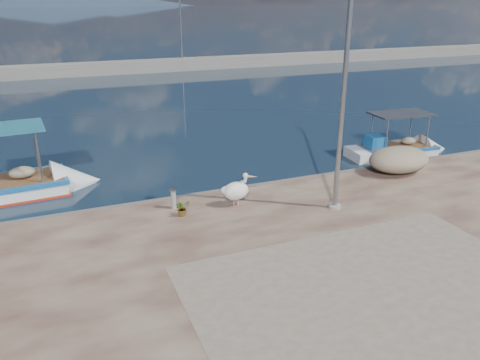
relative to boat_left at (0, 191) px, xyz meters
name	(u,v)px	position (x,y,z in m)	size (l,w,h in m)	color
ground	(290,267)	(7.97, -8.71, -0.25)	(1400.00, 1400.00, 0.00)	#162635
quay_patch	(389,303)	(8.97, -11.71, 0.26)	(9.00, 7.00, 0.01)	gray
breakwater	(106,68)	(7.97, 31.29, 0.36)	(120.00, 2.20, 7.50)	gray
boat_left	(0,191)	(0.00, 0.00, 0.00)	(6.74, 2.64, 3.17)	white
boat_right	(396,152)	(17.57, -1.55, -0.06)	(5.23, 2.08, 2.46)	white
pelican	(237,190)	(7.74, -5.18, 0.81)	(1.24, 0.80, 1.18)	tan
lamp_post	(342,112)	(10.76, -6.60, 3.55)	(0.44, 0.96, 7.00)	gray
bollard_near	(173,198)	(5.67, -4.61, 0.63)	(0.23, 0.23, 0.69)	gray
potted_plant	(182,208)	(5.79, -5.27, 0.52)	(0.48, 0.42, 0.54)	#33722D
net_pile_c	(399,160)	(15.15, -4.54, 0.77)	(2.63, 1.88, 1.03)	tan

